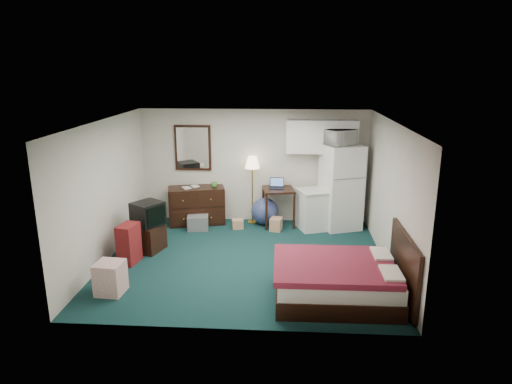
# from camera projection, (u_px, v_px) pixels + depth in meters

# --- Properties ---
(floor) EXTENTS (5.00, 4.50, 0.01)m
(floor) POSITION_uv_depth(u_px,v_px,m) (246.00, 260.00, 8.27)
(floor) COLOR #0C2B2E
(floor) RESTS_ON ground
(ceiling) EXTENTS (5.00, 4.50, 0.01)m
(ceiling) POSITION_uv_depth(u_px,v_px,m) (245.00, 122.00, 7.60)
(ceiling) COLOR beige
(ceiling) RESTS_ON walls
(walls) EXTENTS (5.01, 4.51, 2.50)m
(walls) POSITION_uv_depth(u_px,v_px,m) (245.00, 194.00, 7.93)
(walls) COLOR beige
(walls) RESTS_ON floor
(mirror) EXTENTS (0.80, 0.06, 1.00)m
(mirror) POSITION_uv_depth(u_px,v_px,m) (193.00, 148.00, 10.04)
(mirror) COLOR white
(mirror) RESTS_ON walls
(upper_cabinets) EXTENTS (1.50, 0.35, 0.70)m
(upper_cabinets) POSITION_uv_depth(u_px,v_px,m) (322.00, 136.00, 9.65)
(upper_cabinets) COLOR white
(upper_cabinets) RESTS_ON walls
(headboard) EXTENTS (0.06, 1.56, 1.00)m
(headboard) POSITION_uv_depth(u_px,v_px,m) (404.00, 267.00, 6.71)
(headboard) COLOR black
(headboard) RESTS_ON walls
(dresser) EXTENTS (1.31, 0.83, 0.83)m
(dresser) POSITION_uv_depth(u_px,v_px,m) (197.00, 205.00, 10.09)
(dresser) COLOR black
(dresser) RESTS_ON floor
(floor_lamp) EXTENTS (0.33, 0.33, 1.51)m
(floor_lamp) POSITION_uv_depth(u_px,v_px,m) (252.00, 190.00, 10.04)
(floor_lamp) COLOR gold
(floor_lamp) RESTS_ON floor
(desk) EXTENTS (0.76, 0.76, 0.83)m
(desk) POSITION_uv_depth(u_px,v_px,m) (278.00, 207.00, 9.98)
(desk) COLOR black
(desk) RESTS_ON floor
(exercise_ball) EXTENTS (0.73, 0.73, 0.60)m
(exercise_ball) POSITION_uv_depth(u_px,v_px,m) (265.00, 211.00, 10.05)
(exercise_ball) COLOR navy
(exercise_ball) RESTS_ON floor
(kitchen_counter) EXTENTS (0.91, 0.80, 0.83)m
(kitchen_counter) POSITION_uv_depth(u_px,v_px,m) (317.00, 210.00, 9.77)
(kitchen_counter) COLOR white
(kitchen_counter) RESTS_ON floor
(fridge) EXTENTS (0.95, 0.95, 1.82)m
(fridge) POSITION_uv_depth(u_px,v_px,m) (341.00, 187.00, 9.71)
(fridge) COLOR white
(fridge) RESTS_ON floor
(bed) EXTENTS (1.81, 1.42, 0.57)m
(bed) POSITION_uv_depth(u_px,v_px,m) (336.00, 281.00, 6.84)
(bed) COLOR maroon
(bed) RESTS_ON floor
(tv_stand) EXTENTS (0.64, 0.67, 0.50)m
(tv_stand) POSITION_uv_depth(u_px,v_px,m) (148.00, 238.00, 8.65)
(tv_stand) COLOR black
(tv_stand) RESTS_ON floor
(suitcase) EXTENTS (0.35, 0.48, 0.71)m
(suitcase) POSITION_uv_depth(u_px,v_px,m) (129.00, 244.00, 8.08)
(suitcase) COLOR #5F0A05
(suitcase) RESTS_ON floor
(retail_box) EXTENTS (0.44, 0.44, 0.50)m
(retail_box) POSITION_uv_depth(u_px,v_px,m) (110.00, 278.00, 7.02)
(retail_box) COLOR white
(retail_box) RESTS_ON floor
(file_bin) EXTENTS (0.48, 0.39, 0.31)m
(file_bin) POSITION_uv_depth(u_px,v_px,m) (198.00, 223.00, 9.76)
(file_bin) COLOR slate
(file_bin) RESTS_ON floor
(cardboard_box_a) EXTENTS (0.27, 0.24, 0.20)m
(cardboard_box_a) POSITION_uv_depth(u_px,v_px,m) (238.00, 224.00, 9.84)
(cardboard_box_a) COLOR tan
(cardboard_box_a) RESTS_ON floor
(cardboard_box_b) EXTENTS (0.28, 0.32, 0.27)m
(cardboard_box_b) POSITION_uv_depth(u_px,v_px,m) (276.00, 224.00, 9.71)
(cardboard_box_b) COLOR tan
(cardboard_box_b) RESTS_ON floor
(laptop) EXTENTS (0.31, 0.25, 0.21)m
(laptop) POSITION_uv_depth(u_px,v_px,m) (277.00, 184.00, 9.85)
(laptop) COLOR black
(laptop) RESTS_ON desk
(crt_tv) EXTENTS (0.69, 0.70, 0.44)m
(crt_tv) POSITION_uv_depth(u_px,v_px,m) (148.00, 214.00, 8.54)
(crt_tv) COLOR black
(crt_tv) RESTS_ON tv_stand
(microwave) EXTENTS (0.66, 0.62, 0.40)m
(microwave) POSITION_uv_depth(u_px,v_px,m) (341.00, 135.00, 9.35)
(microwave) COLOR white
(microwave) RESTS_ON fridge
(book_a) EXTENTS (0.15, 0.11, 0.22)m
(book_a) POSITION_uv_depth(u_px,v_px,m) (183.00, 184.00, 9.84)
(book_a) COLOR tan
(book_a) RESTS_ON dresser
(book_b) EXTENTS (0.15, 0.09, 0.21)m
(book_b) POSITION_uv_depth(u_px,v_px,m) (192.00, 182.00, 9.97)
(book_b) COLOR tan
(book_b) RESTS_ON dresser
(mug) EXTENTS (0.17, 0.15, 0.14)m
(mug) POSITION_uv_depth(u_px,v_px,m) (214.00, 184.00, 9.98)
(mug) COLOR #44933B
(mug) RESTS_ON dresser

